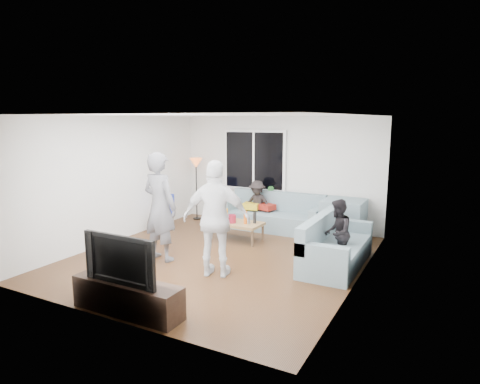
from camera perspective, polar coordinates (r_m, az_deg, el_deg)
The scene contains 30 objects.
floor at distance 7.82m, azimuth -2.73°, elevation -9.10°, with size 5.00×5.50×0.04m, color #56351C.
ceiling at distance 7.39m, azimuth -2.90°, elevation 10.63°, with size 5.00×5.50×0.04m, color white.
wall_back at distance 9.95m, azimuth 5.31°, elevation 2.82°, with size 5.00×0.04×2.60m, color silver.
wall_front at distance 5.34m, azimuth -18.09°, elevation -3.89°, with size 5.00×0.04×2.60m, color silver.
wall_left at distance 9.02m, azimuth -16.75°, elevation 1.70°, with size 0.04×5.50×2.60m, color silver.
wall_right at distance 6.60m, azimuth 16.41°, elevation -1.22°, with size 0.04×5.50×2.60m, color silver.
window_frame at distance 10.10m, azimuth 2.00°, elevation 4.39°, with size 1.62×0.06×1.47m, color white.
window_glass at distance 10.06m, azimuth 1.90°, elevation 4.37°, with size 1.50×0.02×1.35m, color black.
window_mullion at distance 10.05m, azimuth 1.88°, elevation 4.36°, with size 0.05×0.03×1.35m, color white.
radiator at distance 10.26m, azimuth 1.86°, elevation -2.54°, with size 1.30×0.12×0.62m, color silver.
potted_plant at distance 9.95m, azimuth 4.16°, elevation -0.11°, with size 0.19×0.15×0.35m, color #2A692A.
vase at distance 10.18m, azimuth 1.50°, elevation -0.36°, with size 0.17×0.17×0.18m, color silver.
sofa_back_section at distance 9.61m, azimuth 4.59°, elevation -2.72°, with size 2.30×0.85×0.85m, color slate, non-canonical shape.
sofa_right_section at distance 7.47m, azimuth 13.19°, elevation -6.71°, with size 0.85×2.00×0.85m, color slate, non-canonical shape.
sofa_corner at distance 9.12m, azimuth 14.02°, elevation -3.69°, with size 0.85×0.85×0.85m, color slate.
cushion_yellow at distance 9.80m, azimuth 1.57°, elevation -1.93°, with size 0.38×0.32×0.14m, color gold.
cushion_red at distance 9.73m, azimuth 3.66°, elevation -2.05°, with size 0.36×0.30×0.13m, color maroon.
coffee_table at distance 8.80m, azimuth -0.51°, elevation -5.39°, with size 1.10×0.60×0.40m, color olive.
pitcher at distance 8.66m, azimuth -1.11°, elevation -3.71°, with size 0.17×0.17×0.17m, color maroon.
side_chair at distance 9.55m, azimuth -10.61°, elevation -2.92°, with size 0.40×0.40×0.86m, color navy, non-canonical shape.
floor_lamp at distance 10.59m, azimuth -6.01°, elevation 0.39°, with size 0.32×0.32×1.56m, color orange, non-canonical shape.
player_left at distance 7.58m, azimuth -10.97°, elevation -2.00°, with size 0.72×0.47×1.97m, color #525257.
player_right at distance 6.69m, azimuth -3.26°, elevation -3.74°, with size 1.11×0.46×1.90m, color silver.
spectator_right at distance 7.42m, azimuth 13.25°, elevation -5.48°, with size 0.57×0.45×1.18m, color black.
spectator_back at distance 9.78m, azimuth 2.36°, elevation -1.67°, with size 0.72×0.41×1.12m, color black.
tv_console at distance 5.84m, azimuth -15.22°, elevation -13.76°, with size 1.60×0.40×0.44m, color #2E1F17.
television at distance 5.64m, azimuth -15.48°, elevation -8.67°, with size 1.14×0.15×0.65m, color black.
bottle_a at distance 8.93m, azimuth -1.91°, elevation -3.05°, with size 0.07×0.07×0.24m, color orange.
bottle_d at distance 8.56m, azimuth 0.76°, elevation -3.53°, with size 0.07×0.07×0.27m, color #E05C13.
bottle_e at distance 8.62m, azimuth 2.03°, elevation -3.58°, with size 0.07×0.07×0.23m, color black.
Camera 1 is at (3.76, -6.36, 2.54)m, focal length 31.01 mm.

